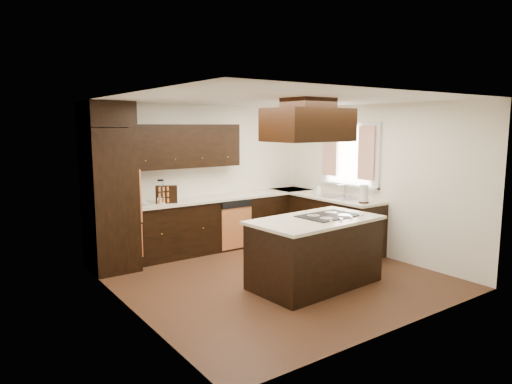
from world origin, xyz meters
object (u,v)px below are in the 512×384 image
oven_column (110,200)px  spice_rack (166,194)px  island (315,253)px  range_hood (308,125)px

oven_column → spice_rack: oven_column is taller
island → spice_rack: 2.62m
oven_column → range_hood: bearing=-50.3°
island → spice_rack: bearing=112.0°
oven_column → range_hood: (1.88, -2.25, 1.10)m
oven_column → island: oven_column is taller
spice_rack → range_hood: bearing=-43.8°
oven_column → spice_rack: (0.91, 0.00, 0.00)m
island → spice_rack: spice_rack is taller
oven_column → spice_rack: size_ratio=6.22×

